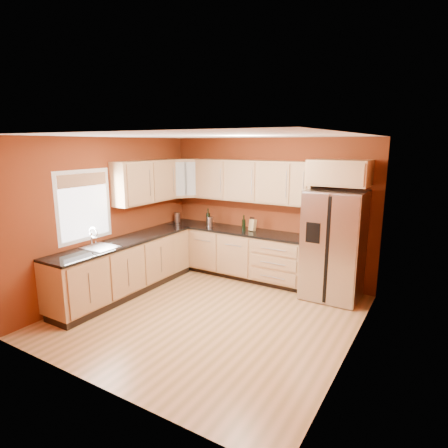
{
  "coord_description": "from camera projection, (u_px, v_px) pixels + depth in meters",
  "views": [
    {
      "loc": [
        2.84,
        -4.3,
        2.5
      ],
      "look_at": [
        -0.29,
        0.9,
        1.19
      ],
      "focal_mm": 30.0,
      "sensor_mm": 36.0,
      "label": 1
    }
  ],
  "objects": [
    {
      "name": "floor",
      "position": [
        209.0,
        315.0,
        5.56
      ],
      "size": [
        4.0,
        4.0,
        0.0
      ],
      "primitive_type": "plane",
      "color": "#A1743E",
      "rests_on": "ground"
    },
    {
      "name": "ceiling",
      "position": [
        208.0,
        136.0,
        5.01
      ],
      "size": [
        4.0,
        4.0,
        0.0
      ],
      "primitive_type": "plane",
      "color": "silver",
      "rests_on": "wall_back"
    },
    {
      "name": "wall_back",
      "position": [
        268.0,
        209.0,
        6.96
      ],
      "size": [
        4.0,
        0.04,
        2.6
      ],
      "primitive_type": "cube",
      "color": "maroon",
      "rests_on": "floor"
    },
    {
      "name": "wall_front",
      "position": [
        95.0,
        270.0,
        3.61
      ],
      "size": [
        4.0,
        0.04,
        2.6
      ],
      "primitive_type": "cube",
      "color": "maroon",
      "rests_on": "floor"
    },
    {
      "name": "wall_left",
      "position": [
        109.0,
        216.0,
        6.29
      ],
      "size": [
        0.04,
        4.0,
        2.6
      ],
      "primitive_type": "cube",
      "color": "maroon",
      "rests_on": "floor"
    },
    {
      "name": "wall_right",
      "position": [
        355.0,
        251.0,
        4.27
      ],
      "size": [
        0.04,
        4.0,
        2.6
      ],
      "primitive_type": "cube",
      "color": "maroon",
      "rests_on": "floor"
    },
    {
      "name": "base_cabinets_back",
      "position": [
        234.0,
        253.0,
        7.16
      ],
      "size": [
        2.9,
        0.6,
        0.88
      ],
      "primitive_type": "cube",
      "color": "tan",
      "rests_on": "floor"
    },
    {
      "name": "base_cabinets_left",
      "position": [
        125.0,
        268.0,
        6.32
      ],
      "size": [
        0.6,
        2.8,
        0.88
      ],
      "primitive_type": "cube",
      "color": "tan",
      "rests_on": "floor"
    },
    {
      "name": "countertop_back",
      "position": [
        234.0,
        230.0,
        7.06
      ],
      "size": [
        2.9,
        0.62,
        0.04
      ],
      "primitive_type": "cube",
      "color": "black",
      "rests_on": "base_cabinets_back"
    },
    {
      "name": "countertop_left",
      "position": [
        124.0,
        242.0,
        6.22
      ],
      "size": [
        0.62,
        2.8,
        0.04
      ],
      "primitive_type": "cube",
      "color": "black",
      "rests_on": "base_cabinets_left"
    },
    {
      "name": "upper_cabinets_back",
      "position": [
        252.0,
        181.0,
        6.83
      ],
      "size": [
        2.3,
        0.33,
        0.75
      ],
      "primitive_type": "cube",
      "color": "tan",
      "rests_on": "wall_back"
    },
    {
      "name": "upper_cabinets_left",
      "position": [
        145.0,
        182.0,
        6.7
      ],
      "size": [
        0.33,
        1.35,
        0.75
      ],
      "primitive_type": "cube",
      "color": "tan",
      "rests_on": "wall_left"
    },
    {
      "name": "corner_upper_cabinet",
      "position": [
        184.0,
        178.0,
        7.41
      ],
      "size": [
        0.67,
        0.67,
        0.75
      ],
      "primitive_type": "cube",
      "rotation": [
        0.0,
        0.0,
        0.79
      ],
      "color": "tan",
      "rests_on": "wall_back"
    },
    {
      "name": "over_fridge_cabinet",
      "position": [
        340.0,
        173.0,
        5.87
      ],
      "size": [
        0.92,
        0.6,
        0.4
      ],
      "primitive_type": "cube",
      "color": "tan",
      "rests_on": "wall_back"
    },
    {
      "name": "refrigerator",
      "position": [
        334.0,
        245.0,
        6.05
      ],
      "size": [
        0.9,
        0.75,
        1.78
      ],
      "primitive_type": "cube",
      "color": "#ADADB2",
      "rests_on": "floor"
    },
    {
      "name": "window",
      "position": [
        84.0,
        206.0,
        5.81
      ],
      "size": [
        0.03,
        0.9,
        1.0
      ],
      "primitive_type": "cube",
      "color": "white",
      "rests_on": "wall_left"
    },
    {
      "name": "sink_faucet",
      "position": [
        99.0,
        238.0,
        5.76
      ],
      "size": [
        0.5,
        0.42,
        0.3
      ],
      "primitive_type": null,
      "color": "silver",
      "rests_on": "countertop_left"
    },
    {
      "name": "canister_left",
      "position": [
        210.0,
        222.0,
        7.21
      ],
      "size": [
        0.16,
        0.16,
        0.2
      ],
      "primitive_type": "cylinder",
      "rotation": [
        0.0,
        0.0,
        -0.43
      ],
      "color": "#ADADB2",
      "rests_on": "countertop_back"
    },
    {
      "name": "canister_right",
      "position": [
        177.0,
        217.0,
        7.64
      ],
      "size": [
        0.13,
        0.13,
        0.2
      ],
      "primitive_type": "cylinder",
      "rotation": [
        0.0,
        0.0,
        -0.05
      ],
      "color": "#ADADB2",
      "rests_on": "countertop_back"
    },
    {
      "name": "wine_bottle_a",
      "position": [
        208.0,
        217.0,
        7.33
      ],
      "size": [
        0.08,
        0.08,
        0.33
      ],
      "primitive_type": null,
      "rotation": [
        0.0,
        0.0,
        0.11
      ],
      "color": "black",
      "rests_on": "countertop_back"
    },
    {
      "name": "wine_bottle_b",
      "position": [
        244.0,
        223.0,
        6.83
      ],
      "size": [
        0.07,
        0.07,
        0.3
      ],
      "primitive_type": null,
      "rotation": [
        0.0,
        0.0,
        -0.1
      ],
      "color": "black",
      "rests_on": "countertop_back"
    },
    {
      "name": "knife_block",
      "position": [
        253.0,
        225.0,
        6.9
      ],
      "size": [
        0.12,
        0.11,
        0.21
      ],
      "primitive_type": "cube",
      "rotation": [
        0.0,
        0.0,
        -0.13
      ],
      "color": "tan",
      "rests_on": "countertop_back"
    },
    {
      "name": "soap_dispenser",
      "position": [
        303.0,
        233.0,
        6.35
      ],
      "size": [
        0.07,
        0.07,
        0.18
      ],
      "primitive_type": "cylinder",
      "rotation": [
        0.0,
        0.0,
        -0.2
      ],
      "color": "white",
      "rests_on": "countertop_back"
    }
  ]
}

